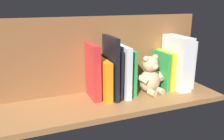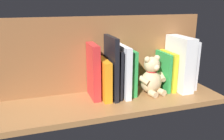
# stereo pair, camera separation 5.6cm
# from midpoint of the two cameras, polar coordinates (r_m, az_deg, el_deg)

# --- Properties ---
(ground_plane) EXTENTS (0.93, 0.28, 0.02)m
(ground_plane) POSITION_cam_midpoint_polar(r_m,az_deg,el_deg) (0.99, 1.64, -7.60)
(ground_plane) COLOR #9E6B3D
(shelf_back_panel) EXTENTS (0.93, 0.02, 0.33)m
(shelf_back_panel) POSITION_cam_midpoint_polar(r_m,az_deg,el_deg) (1.04, -0.48, 3.83)
(shelf_back_panel) COLOR brown
(shelf_back_panel) RESTS_ON ground_plane
(book_0) EXTENTS (0.03, 0.14, 0.22)m
(book_0) POSITION_cam_midpoint_polar(r_m,az_deg,el_deg) (1.16, 18.95, 1.43)
(book_0) COLOR silver
(book_0) RESTS_ON ground_plane
(dictionary_thick_white) EXTENTS (0.06, 0.17, 0.24)m
(dictionary_thick_white) POSITION_cam_midpoint_polar(r_m,az_deg,el_deg) (1.11, 17.32, 1.54)
(dictionary_thick_white) COLOR white
(dictionary_thick_white) RESTS_ON ground_plane
(book_1) EXTENTS (0.02, 0.13, 0.17)m
(book_1) POSITION_cam_midpoint_polar(r_m,az_deg,el_deg) (1.11, 14.71, -0.11)
(book_1) COLOR yellow
(book_1) RESTS_ON ground_plane
(book_2) EXTENTS (0.01, 0.13, 0.17)m
(book_2) POSITION_cam_midpoint_polar(r_m,az_deg,el_deg) (1.10, 13.60, -0.24)
(book_2) COLOR green
(book_2) RESTS_ON ground_plane
(teddy_bear) EXTENTS (0.13, 0.12, 0.17)m
(teddy_bear) POSITION_cam_midpoint_polar(r_m,az_deg,el_deg) (1.04, 11.10, -1.66)
(teddy_bear) COLOR #D1B284
(teddy_bear) RESTS_ON ground_plane
(book_3) EXTENTS (0.03, 0.13, 0.19)m
(book_3) POSITION_cam_midpoint_polar(r_m,az_deg,el_deg) (1.02, 5.73, -0.41)
(book_3) COLOR green
(book_3) RESTS_ON ground_plane
(book_4) EXTENTS (0.02, 0.15, 0.21)m
(book_4) POSITION_cam_midpoint_polar(r_m,az_deg,el_deg) (0.99, 4.21, -0.20)
(book_4) COLOR silver
(book_4) RESTS_ON ground_plane
(book_5) EXTENTS (0.02, 0.14, 0.20)m
(book_5) POSITION_cam_midpoint_polar(r_m,az_deg,el_deg) (0.99, 2.62, -0.63)
(book_5) COLOR black
(book_5) RESTS_ON ground_plane
(book_6) EXTENTS (0.02, 0.16, 0.26)m
(book_6) POSITION_cam_midpoint_polar(r_m,az_deg,el_deg) (0.97, 1.46, 0.65)
(book_6) COLOR black
(book_6) RESTS_ON ground_plane
(book_7) EXTENTS (0.03, 0.15, 0.16)m
(book_7) POSITION_cam_midpoint_polar(r_m,az_deg,el_deg) (0.98, -0.43, -2.08)
(book_7) COLOR orange
(book_7) RESTS_ON ground_plane
(book_8) EXTENTS (0.03, 0.13, 0.23)m
(book_8) POSITION_cam_midpoint_polar(r_m,az_deg,el_deg) (0.97, -2.87, -0.33)
(book_8) COLOR red
(book_8) RESTS_ON ground_plane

